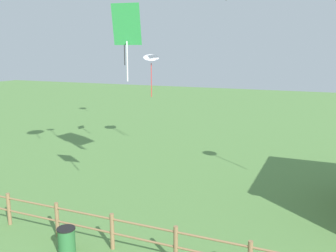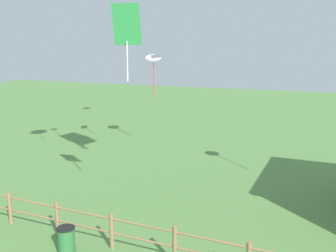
# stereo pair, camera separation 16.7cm
# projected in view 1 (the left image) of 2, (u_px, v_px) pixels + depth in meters

# --- Properties ---
(wooden_fence) EXTENTS (15.75, 0.14, 1.23)m
(wooden_fence) POSITION_uv_depth(u_px,v_px,m) (143.00, 236.00, 11.70)
(wooden_fence) COLOR olive
(wooden_fence) RESTS_ON ground_plane
(trash_bin) EXTENTS (0.59, 0.59, 0.88)m
(trash_bin) POSITION_uv_depth(u_px,v_px,m) (67.00, 241.00, 11.88)
(trash_bin) COLOR #2D6B38
(trash_bin) RESTS_ON ground_plane
(kite_yellow_diamond) EXTENTS (0.39, 0.74, 2.53)m
(kite_yellow_diamond) POSITION_uv_depth(u_px,v_px,m) (124.00, 33.00, 21.10)
(kite_yellow_diamond) COLOR yellow
(kite_green_diamond) EXTENTS (1.00, 0.41, 2.54)m
(kite_green_diamond) POSITION_uv_depth(u_px,v_px,m) (126.00, 29.00, 12.37)
(kite_green_diamond) COLOR green
(kite_white_delta) EXTENTS (1.31, 1.28, 2.74)m
(kite_white_delta) POSITION_uv_depth(u_px,v_px,m) (151.00, 59.00, 23.39)
(kite_white_delta) COLOR white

